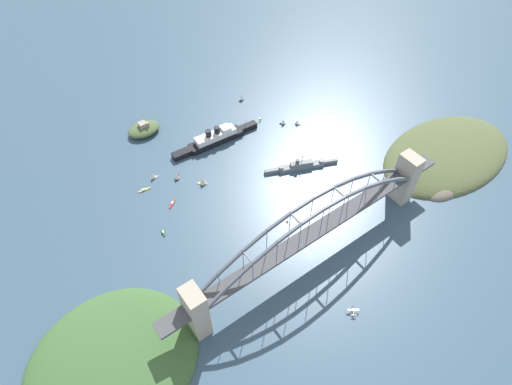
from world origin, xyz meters
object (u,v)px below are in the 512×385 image
Objects in this scene: harbor_arch_bridge at (313,234)px; seaplane_taxiing_near_bridge at (353,311)px; ocean_liner at (215,138)px; small_boat_0 at (192,293)px; fort_island_mid_harbor at (144,129)px; small_boat_4 at (260,119)px; naval_cruiser at (301,166)px; small_boat_3 at (203,181)px; small_boat_5 at (172,204)px; small_boat_1 at (144,190)px; small_boat_9 at (297,122)px; small_boat_2 at (242,97)px; small_boat_6 at (283,122)px; small_boat_8 at (153,175)px; small_boat_10 at (163,232)px; channel_marker_buoy at (287,221)px; small_boat_7 at (177,176)px.

seaplane_taxiing_near_bridge is (-7.30, -60.81, -29.04)m from harbor_arch_bridge.
ocean_liner reaches higher than small_boat_0.
fort_island_mid_harbor reaches higher than small_boat_0.
naval_cruiser is at bearing -97.66° from small_boat_4.
small_boat_3 is 38.06m from small_boat_5.
small_boat_9 reaches higher than small_boat_1.
small_boat_6 is (12.74, -63.52, -0.45)m from small_boat_2.
small_boat_6 is 1.14× the size of small_boat_9.
small_boat_3 reaches higher than small_boat_8.
small_boat_6 is at bearing 33.01° from small_boat_0.
seaplane_taxiing_near_bridge is at bearing -61.52° from small_boat_10.
small_boat_3 is (-31.85, 125.49, -26.18)m from harbor_arch_bridge.
small_boat_0 is (-163.39, -59.97, 2.34)m from naval_cruiser.
small_boat_9 is (90.40, -28.79, -2.72)m from ocean_liner.
small_boat_0 is at bearing -105.91° from fort_island_mid_harbor.
small_boat_9 is at bearing 12.94° from small_boat_10.
small_boat_2 is 1.28× the size of small_boat_9.
small_boat_3 is 1.26× the size of small_boat_6.
small_boat_8 is at bearing -109.43° from fort_island_mid_harbor.
small_boat_9 is at bearing -3.70° from small_boat_1.
small_boat_4 is (-3.45, -42.02, -3.44)m from small_boat_2.
small_boat_8 is (14.93, 9.14, 3.70)m from small_boat_1.
small_boat_4 is at bearing 19.59° from small_boat_5.
small_boat_6 is at bearing -78.66° from small_boat_2.
small_boat_6 is (133.10, -79.31, -1.41)m from fort_island_mid_harbor.
small_boat_2 is 204.97m from small_boat_10.
small_boat_10 is at bearing -99.11° from small_boat_1.
small_boat_5 is at bearing -169.62° from small_boat_6.
ocean_liner is 36.95× the size of channel_marker_buoy.
small_boat_4 is at bearing 63.38° from channel_marker_buoy.
small_boat_8 reaches higher than small_boat_1.
small_boat_1 is 34.50m from small_boat_7.
small_boat_1 is at bearing -173.10° from small_boat_4.
small_boat_0 reaches higher than small_boat_3.
small_boat_10 is (-168.12, -117.21, -3.32)m from small_boat_2.
small_boat_3 is at bearing -134.23° from ocean_liner.
small_boat_5 is (33.20, 95.21, -5.02)m from small_boat_0.
small_boat_5 is 1.06× the size of small_boat_8.
small_boat_4 is 0.97× the size of small_boat_10.
small_boat_5 is at bearing -173.42° from small_boat_9.
small_boat_10 is (-9.03, -56.35, 0.22)m from small_boat_1.
small_boat_3 is 67.43m from small_boat_10.
small_boat_1 is at bearing 81.36° from small_boat_0.
small_boat_10 is (-22.97, -24.76, 0.24)m from small_boat_5.
ocean_liner is 1.40× the size of naval_cruiser.
small_boat_2 reaches higher than small_boat_6.
seaplane_taxiing_near_bridge is 178.37m from small_boat_10.
small_boat_8 is 143.23m from channel_marker_buoy.
small_boat_3 is 113.80m from small_boat_4.
small_boat_0 reaches higher than channel_marker_buoy.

